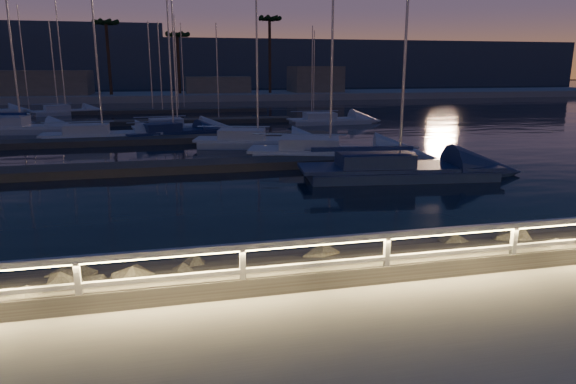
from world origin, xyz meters
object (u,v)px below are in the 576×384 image
(sailboat_n, at_px, (64,111))
(sailboat_f, at_px, (171,132))
(sailboat_c, at_px, (255,140))
(sailboat_l, at_px, (328,120))
(sailboat_g, at_px, (100,135))
(sailboat_j, at_px, (175,127))
(guard_rail, at_px, (186,262))
(sailboat_h, at_px, (326,151))
(sailboat_d, at_px, (394,169))
(sailboat_e, at_px, (19,127))

(sailboat_n, bearing_deg, sailboat_f, -85.50)
(sailboat_c, distance_m, sailboat_l, 14.78)
(sailboat_c, distance_m, sailboat_g, 11.28)
(sailboat_l, bearing_deg, sailboat_j, -169.80)
(sailboat_g, bearing_deg, guard_rail, -81.64)
(sailboat_j, height_order, sailboat_l, sailboat_l)
(guard_rail, distance_m, sailboat_h, 19.36)
(sailboat_f, height_order, sailboat_j, sailboat_f)
(guard_rail, xyz_separation_m, sailboat_d, (9.78, 12.03, -0.93))
(sailboat_c, xyz_separation_m, sailboat_e, (-16.43, 11.02, 0.04))
(sailboat_l, distance_m, sailboat_n, 28.86)
(sailboat_n, bearing_deg, sailboat_g, -96.90)
(sailboat_h, bearing_deg, sailboat_l, 89.94)
(sailboat_d, xyz_separation_m, sailboat_h, (-1.54, 5.46, -0.01))
(sailboat_j, height_order, sailboat_n, sailboat_j)
(sailboat_g, xyz_separation_m, sailboat_j, (5.20, 3.88, -0.02))
(sailboat_d, height_order, sailboat_l, sailboat_d)
(sailboat_f, relative_size, sailboat_h, 0.79)
(sailboat_h, distance_m, sailboat_l, 18.10)
(sailboat_c, relative_size, sailboat_d, 0.88)
(sailboat_e, xyz_separation_m, sailboat_n, (0.52, 16.06, -0.06))
(sailboat_l, bearing_deg, guard_rail, -113.00)
(sailboat_d, distance_m, sailboat_f, 19.05)
(sailboat_j, xyz_separation_m, sailboat_l, (13.40, 2.72, -0.01))
(sailboat_h, relative_size, sailboat_j, 1.29)
(sailboat_c, distance_m, sailboat_j, 10.39)
(sailboat_d, xyz_separation_m, sailboat_f, (-9.71, 16.39, -0.03))
(sailboat_e, bearing_deg, sailboat_h, -30.05)
(sailboat_j, distance_m, sailboat_l, 13.67)
(sailboat_c, xyz_separation_m, sailboat_h, (3.07, -5.24, 0.01))
(sailboat_e, distance_m, sailboat_h, 25.39)
(guard_rail, bearing_deg, sailboat_h, 64.78)
(sailboat_c, bearing_deg, sailboat_j, 132.21)
(sailboat_c, height_order, sailboat_h, sailboat_h)
(sailboat_g, distance_m, sailboat_j, 6.49)
(sailboat_d, relative_size, sailboat_f, 1.29)
(sailboat_e, relative_size, sailboat_f, 1.12)
(guard_rail, relative_size, sailboat_n, 3.80)
(sailboat_e, distance_m, sailboat_l, 25.12)
(sailboat_d, relative_size, sailboat_j, 1.31)
(sailboat_h, bearing_deg, sailboat_j, 136.26)
(sailboat_f, bearing_deg, sailboat_c, -70.06)
(sailboat_c, bearing_deg, guard_rail, -87.64)
(sailboat_l, bearing_deg, sailboat_n, 147.17)
(sailboat_d, distance_m, sailboat_g, 21.67)
(sailboat_d, bearing_deg, sailboat_j, 122.14)
(sailboat_e, relative_size, sailboat_h, 0.88)
(sailboat_l, bearing_deg, sailboat_g, -161.72)
(sailboat_g, relative_size, sailboat_h, 0.90)
(guard_rail, bearing_deg, sailboat_c, 77.20)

